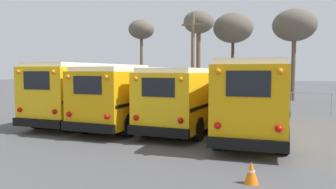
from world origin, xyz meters
TOP-DOWN VIEW (x-y plane):
  - ground_plane at (0.00, 0.00)m, footprint 160.00×160.00m
  - school_bus_0 at (-4.47, -0.46)m, footprint 2.72×10.07m
  - school_bus_1 at (-1.49, -1.01)m, footprint 2.80×9.53m
  - school_bus_2 at (1.49, -0.74)m, footprint 2.98×9.50m
  - school_bus_3 at (4.48, -1.18)m, footprint 2.97×10.87m
  - utility_pole at (-1.18, 7.91)m, footprint 1.80×0.28m
  - bare_tree_0 at (-8.60, 14.45)m, footprint 2.68×2.68m
  - bare_tree_1 at (1.02, 13.37)m, footprint 3.59×3.59m
  - bare_tree_2 at (6.24, 16.19)m, footprint 4.00×4.00m
  - bare_tree_3 at (-1.40, 10.43)m, footprint 2.56×2.56m
  - fence_line at (0.00, 6.34)m, footprint 17.01×0.06m
  - traffic_cone at (5.06, -8.49)m, footprint 0.36×0.36m

SIDE VIEW (x-z plane):
  - ground_plane at x=0.00m, z-range 0.00..0.00m
  - traffic_cone at x=5.06m, z-range 0.00..0.56m
  - fence_line at x=0.00m, z-range 0.27..1.69m
  - school_bus_2 at x=1.49m, z-range 0.13..3.07m
  - school_bus_1 at x=-1.49m, z-range 0.15..3.15m
  - school_bus_0 at x=-4.47m, z-range 0.14..3.35m
  - school_bus_3 at x=4.48m, z-range 0.14..3.37m
  - utility_pole at x=-1.18m, z-range 0.16..7.43m
  - bare_tree_1 at x=1.02m, z-range 2.62..10.65m
  - bare_tree_3 at x=-1.40m, z-range 2.74..10.64m
  - bare_tree_0 at x=-8.60m, z-range 2.88..10.99m
  - bare_tree_2 at x=6.24m, z-range 2.70..11.26m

